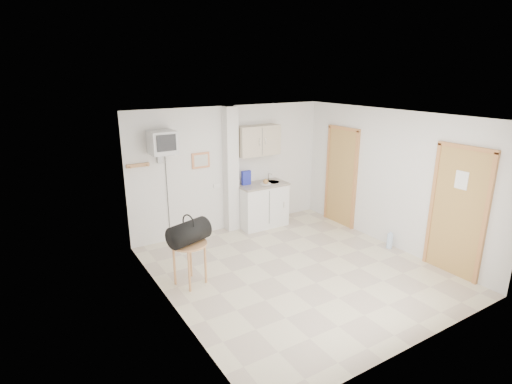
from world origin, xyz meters
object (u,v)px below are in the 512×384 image
round_table (189,249)px  water_bottle (390,241)px  crt_television (162,143)px  duffel_bag (189,232)px

round_table → water_bottle: bearing=-11.2°
round_table → water_bottle: 3.72m
crt_television → round_table: crt_television is taller
water_bottle → round_table: bearing=168.8°
crt_television → round_table: size_ratio=3.18×
round_table → duffel_bag: duffel_bag is taller
crt_television → round_table: 2.05m
crt_television → duffel_bag: (-0.20, -1.54, -1.09)m
crt_television → water_bottle: crt_television is taller
crt_television → duffel_bag: bearing=-97.3°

